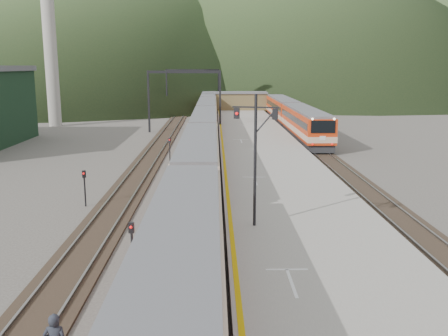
{
  "coord_description": "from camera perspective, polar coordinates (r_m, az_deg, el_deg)",
  "views": [
    {
      "loc": [
        1.09,
        -10.46,
        8.56
      ],
      "look_at": [
        1.69,
        21.52,
        2.0
      ],
      "focal_mm": 40.0,
      "sensor_mm": 36.0,
      "label": 1
    }
  ],
  "objects": [
    {
      "name": "short_signal_a",
      "position": [
        21.14,
        -10.49,
        -8.22
      ],
      "size": [
        0.23,
        0.17,
        2.27
      ],
      "color": "black",
      "rests_on": "ground"
    },
    {
      "name": "platform",
      "position": [
        49.33,
        4.19,
        2.16
      ],
      "size": [
        8.0,
        100.0,
        1.0
      ],
      "primitive_type": "cube",
      "color": "gray",
      "rests_on": "ground"
    },
    {
      "name": "short_signal_c",
      "position": [
        31.9,
        -15.66,
        -1.7
      ],
      "size": [
        0.26,
        0.23,
        2.27
      ],
      "color": "black",
      "rests_on": "ground"
    },
    {
      "name": "signal_mast",
      "position": [
        23.42,
        3.6,
        2.48
      ],
      "size": [
        2.15,
        0.67,
        6.29
      ],
      "color": "black",
      "rests_on": "platform"
    },
    {
      "name": "gantry_far",
      "position": [
        90.59,
        -3.61,
        9.69
      ],
      "size": [
        9.55,
        0.25,
        8.0
      ],
      "color": "black",
      "rests_on": "ground"
    },
    {
      "name": "hill_a",
      "position": [
        205.75,
        -13.19,
        17.28
      ],
      "size": [
        180.0,
        180.0,
        60.0
      ],
      "primitive_type": "cone",
      "color": "#324927",
      "rests_on": "ground"
    },
    {
      "name": "main_train",
      "position": [
        52.63,
        -2.25,
        4.27
      ],
      "size": [
        2.67,
        91.86,
        3.26
      ],
      "color": "tan",
      "rests_on": "track_main"
    },
    {
      "name": "track_far",
      "position": [
        51.53,
        -7.85,
        2.0
      ],
      "size": [
        2.6,
        200.0,
        0.23
      ],
      "color": "black",
      "rests_on": "ground"
    },
    {
      "name": "track_second",
      "position": [
        52.22,
        10.45,
        2.04
      ],
      "size": [
        2.6,
        200.0,
        0.23
      ],
      "color": "black",
      "rests_on": "ground"
    },
    {
      "name": "second_train",
      "position": [
        68.07,
        7.77,
        5.94
      ],
      "size": [
        2.86,
        38.97,
        3.49
      ],
      "color": "#BC3210",
      "rests_on": "track_second"
    },
    {
      "name": "smokestack",
      "position": [
        76.32,
        -19.44,
        15.8
      ],
      "size": [
        1.8,
        1.8,
        30.0
      ],
      "primitive_type": "cylinder",
      "color": "#9E998E",
      "rests_on": "ground"
    },
    {
      "name": "short_signal_b",
      "position": [
        44.86,
        -6.22,
        2.42
      ],
      "size": [
        0.26,
        0.23,
        2.27
      ],
      "color": "black",
      "rests_on": "ground"
    },
    {
      "name": "hill_b",
      "position": [
        243.91,
        6.05,
        18.35
      ],
      "size": [
        220.0,
        220.0,
        75.0
      ],
      "primitive_type": "cone",
      "color": "#324927",
      "rests_on": "ground"
    },
    {
      "name": "station_shed",
      "position": [
        88.78,
        1.86,
        7.72
      ],
      "size": [
        9.4,
        4.4,
        3.1
      ],
      "color": "brown",
      "rests_on": "platform"
    },
    {
      "name": "gantry_near",
      "position": [
        65.65,
        -4.57,
        8.96
      ],
      "size": [
        9.55,
        0.25,
        8.0
      ],
      "color": "black",
      "rests_on": "ground"
    },
    {
      "name": "track_main",
      "position": [
        51.18,
        -2.28,
        2.03
      ],
      "size": [
        2.6,
        200.0,
        0.23
      ],
      "color": "black",
      "rests_on": "ground"
    }
  ]
}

